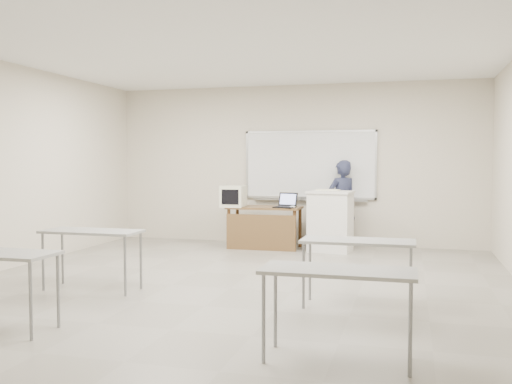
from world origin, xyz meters
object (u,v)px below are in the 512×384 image
(laptop, at_px, (285,204))
(presenter, at_px, (342,204))
(instructor_desk, at_px, (263,220))
(podium, at_px, (330,221))
(crt_monitor, at_px, (234,196))
(mouse, at_px, (292,207))
(keyboard, at_px, (328,190))
(whiteboard, at_px, (310,166))

(laptop, height_order, presenter, presenter)
(instructor_desk, relative_size, podium, 1.25)
(crt_monitor, relative_size, presenter, 0.29)
(mouse, height_order, keyboard, keyboard)
(instructor_desk, bearing_deg, laptop, -2.48)
(podium, distance_m, crt_monitor, 1.80)
(presenter, bearing_deg, instructor_desk, -16.20)
(keyboard, bearing_deg, crt_monitor, -164.00)
(presenter, bearing_deg, crt_monitor, -22.29)
(crt_monitor, xyz_separation_m, mouse, (1.10, -0.08, -0.16))
(instructor_desk, bearing_deg, whiteboard, 47.38)
(mouse, relative_size, presenter, 0.07)
(presenter, bearing_deg, whiteboard, -57.05)
(whiteboard, xyz_separation_m, keyboard, (0.45, -0.69, -0.42))
(instructor_desk, height_order, podium, podium)
(whiteboard, xyz_separation_m, presenter, (0.63, -0.19, -0.69))
(whiteboard, xyz_separation_m, podium, (0.50, -0.77, -0.95))
(podium, relative_size, crt_monitor, 2.31)
(whiteboard, distance_m, podium, 1.32)
(crt_monitor, bearing_deg, presenter, 16.69)
(whiteboard, height_order, keyboard, whiteboard)
(instructor_desk, xyz_separation_m, mouse, (0.55, -0.09, 0.25))
(keyboard, bearing_deg, laptop, -159.69)
(podium, distance_m, presenter, 0.65)
(laptop, relative_size, mouse, 3.21)
(keyboard, xyz_separation_m, presenter, (0.18, 0.50, -0.27))
(podium, height_order, keyboard, keyboard)
(laptop, xyz_separation_m, keyboard, (0.75, 0.10, 0.26))
(instructor_desk, height_order, keyboard, keyboard)
(whiteboard, height_order, laptop, whiteboard)
(podium, xyz_separation_m, laptop, (-0.80, -0.02, 0.28))
(crt_monitor, height_order, laptop, crt_monitor)
(crt_monitor, xyz_separation_m, presenter, (1.88, 0.60, -0.14))
(whiteboard, bearing_deg, laptop, -110.78)
(presenter, bearing_deg, mouse, 1.03)
(whiteboard, distance_m, laptop, 1.08)
(whiteboard, relative_size, presenter, 1.56)
(podium, relative_size, laptop, 3.00)
(mouse, bearing_deg, podium, 7.62)
(keyboard, bearing_deg, podium, -43.50)
(keyboard, bearing_deg, instructor_desk, -163.05)
(whiteboard, bearing_deg, crt_monitor, -147.62)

